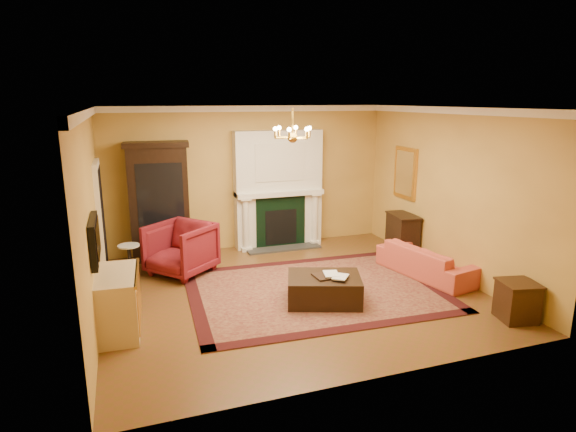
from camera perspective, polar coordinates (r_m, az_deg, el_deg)
name	(u,v)px	position (r m, az deg, el deg)	size (l,w,h in m)	color
floor	(292,292)	(8.16, 0.51, -8.96)	(6.00, 5.50, 0.02)	brown
ceiling	(293,107)	(7.53, 0.56, 12.76)	(6.00, 5.50, 0.02)	white
wall_back	(249,178)	(10.30, -4.65, 4.53)	(6.00, 0.02, 3.00)	gold
wall_front	(379,255)	(5.27, 10.68, -4.59)	(6.00, 0.02, 3.00)	gold
wall_left	(91,219)	(7.29, -22.36, -0.29)	(0.02, 5.50, 3.00)	gold
wall_right	(450,192)	(9.14, 18.61, 2.69)	(0.02, 5.50, 3.00)	gold
fireplace	(279,192)	(10.34, -1.13, 2.89)	(1.90, 0.70, 2.50)	silver
crown_molding	(274,111)	(8.44, -1.68, 12.38)	(6.00, 5.50, 0.12)	white
doorway	(101,221)	(9.04, -21.25, -0.60)	(0.08, 1.05, 2.10)	silver
tv_panel	(95,240)	(6.74, -21.94, -2.66)	(0.09, 0.95, 0.58)	black
gilt_mirror	(405,173)	(10.22, 13.73, 4.97)	(0.06, 0.76, 1.05)	gold
chandelier	(293,134)	(7.55, 0.55, 9.71)	(0.63, 0.55, 0.53)	gold
oriental_rug	(315,290)	(8.18, 3.17, -8.77)	(4.14, 3.10, 0.02)	#480F13
china_cabinet	(160,204)	(9.81, -14.95, 1.38)	(1.12, 0.51, 2.24)	black
wingback_armchair	(181,246)	(8.99, -12.60, -3.52)	(1.01, 0.95, 1.04)	maroon
pedestal_table	(130,260)	(8.91, -18.24, -4.98)	(0.37, 0.37, 0.66)	black
commode	(118,302)	(7.09, -19.48, -9.63)	(0.53, 1.13, 0.84)	tan
coral_sofa	(427,256)	(9.07, 16.17, -4.57)	(1.92, 0.56, 0.75)	#C1443D
end_table	(517,302)	(7.81, 25.51, -9.18)	(0.48, 0.48, 0.55)	#311A0D
console_table	(402,236)	(10.12, 13.39, -2.27)	(0.42, 0.74, 0.83)	black
leather_ottoman	(324,289)	(7.67, 4.29, -8.60)	(1.13, 0.82, 0.42)	black
ottoman_tray	(328,276)	(7.58, 4.74, -7.06)	(0.42, 0.33, 0.03)	black
book_a	(324,266)	(7.51, 4.32, -5.94)	(0.22, 0.03, 0.30)	gray
book_b	(334,268)	(7.46, 5.46, -6.13)	(0.21, 0.02, 0.29)	gray
topiary_left	(255,181)	(10.10, -3.90, 4.22)	(0.17, 0.17, 0.44)	tan
topiary_right	(307,178)	(10.46, 2.24, 4.52)	(0.16, 0.16, 0.43)	tan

